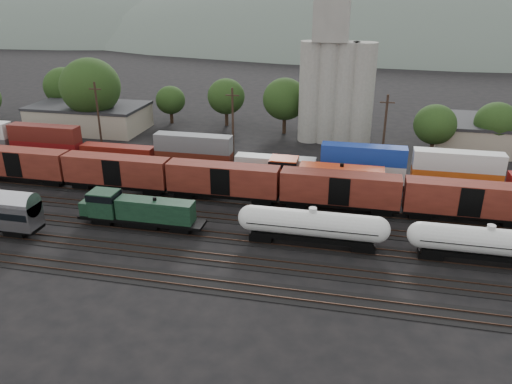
% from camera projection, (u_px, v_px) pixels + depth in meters
% --- Properties ---
extents(ground, '(600.00, 600.00, 0.00)m').
position_uv_depth(ground, '(282.00, 223.00, 61.23)').
color(ground, black).
extents(tracks, '(180.00, 33.20, 0.20)m').
position_uv_depth(tracks, '(282.00, 223.00, 61.21)').
color(tracks, black).
rests_on(tracks, ground).
extents(green_locomotive, '(15.48, 2.73, 4.10)m').
position_uv_depth(green_locomotive, '(134.00, 210.00, 59.21)').
color(green_locomotive, black).
rests_on(green_locomotive, ground).
extents(tank_car_a, '(16.77, 3.00, 4.39)m').
position_uv_depth(tank_car_a, '(312.00, 225.00, 54.88)').
color(tank_car_a, silver).
rests_on(tank_car_a, ground).
extents(tank_car_b, '(16.23, 2.91, 4.25)m').
position_uv_depth(tank_car_b, '(488.00, 243.00, 51.28)').
color(tank_car_b, silver).
rests_on(tank_car_b, ground).
extents(orange_locomotive, '(18.87, 3.14, 4.72)m').
position_uv_depth(orange_locomotive, '(317.00, 177.00, 68.58)').
color(orange_locomotive, black).
rests_on(orange_locomotive, ground).
extents(boxcar_string, '(153.60, 2.90, 4.20)m').
position_uv_depth(boxcar_string, '(280.00, 184.00, 64.77)').
color(boxcar_string, black).
rests_on(boxcar_string, ground).
extents(container_wall, '(160.00, 2.60, 5.80)m').
position_uv_depth(container_wall, '(325.00, 165.00, 72.97)').
color(container_wall, black).
rests_on(container_wall, ground).
extents(grain_silo, '(13.40, 5.00, 29.00)m').
position_uv_depth(grain_silo, '(336.00, 81.00, 88.69)').
color(grain_silo, gray).
rests_on(grain_silo, ground).
extents(industrial_sheds, '(119.38, 17.26, 5.10)m').
position_uv_depth(industrial_sheds, '(351.00, 130.00, 90.70)').
color(industrial_sheds, '#9E937F').
rests_on(industrial_sheds, ground).
extents(tree_band, '(165.73, 22.17, 14.50)m').
position_uv_depth(tree_band, '(343.00, 102.00, 89.64)').
color(tree_band, black).
rests_on(tree_band, ground).
extents(utility_poles, '(122.20, 0.36, 12.00)m').
position_uv_depth(utility_poles, '(306.00, 128.00, 78.67)').
color(utility_poles, black).
rests_on(utility_poles, ground).
extents(distant_hills, '(860.00, 286.00, 130.00)m').
position_uv_depth(distant_hills, '(394.00, 71.00, 298.69)').
color(distant_hills, '#59665B').
rests_on(distant_hills, ground).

